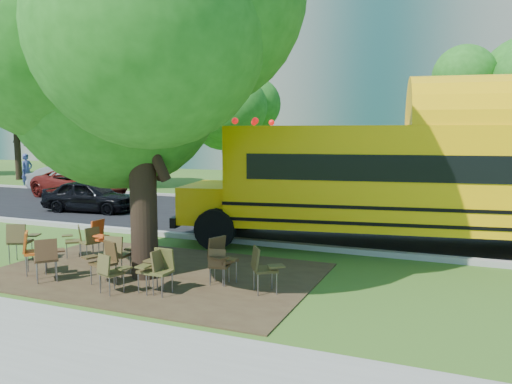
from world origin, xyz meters
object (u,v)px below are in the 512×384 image
at_px(chair_5, 160,267).
at_px(chair_7, 263,265).
at_px(black_car, 90,196).
at_px(chair_11, 118,251).
at_px(main_tree, 139,30).
at_px(chair_12, 220,255).
at_px(school_bus, 453,179).
at_px(pedestrian_a, 27,171).
at_px(bg_car_red, 80,184).
at_px(bg_car_silver, 68,179).
at_px(pedestrian_b, 59,167).
at_px(chair_9, 75,238).
at_px(chair_6, 154,266).
at_px(chair_2, 47,255).
at_px(chair_0, 20,238).
at_px(chair_4, 110,270).
at_px(chair_8, 91,239).
at_px(chair_10, 101,235).
at_px(chair_13, 220,263).
at_px(chair_1, 33,248).
at_px(chair_3, 105,258).

relative_size(chair_5, chair_7, 0.95).
bearing_deg(black_car, chair_11, -141.84).
distance_m(main_tree, chair_12, 4.82).
relative_size(school_bus, black_car, 3.65).
bearing_deg(pedestrian_a, bg_car_red, -107.57).
height_order(chair_11, bg_car_silver, bg_car_silver).
bearing_deg(pedestrian_b, main_tree, 12.82).
xyz_separation_m(main_tree, chair_9, (-2.64, 0.85, -4.62)).
relative_size(school_bus, pedestrian_b, 6.93).
relative_size(school_bus, chair_6, 15.74).
xyz_separation_m(chair_9, bg_car_red, (-7.86, 8.98, 0.20)).
bearing_deg(chair_2, school_bus, -8.53).
relative_size(bg_car_red, pedestrian_b, 2.56).
bearing_deg(bg_car_silver, chair_0, -145.47).
bearing_deg(chair_9, chair_6, -159.32).
bearing_deg(school_bus, black_car, 164.32).
relative_size(chair_4, bg_car_red, 0.16).
xyz_separation_m(chair_7, chair_8, (-4.86, 0.93, -0.08)).
height_order(chair_7, chair_9, chair_7).
bearing_deg(main_tree, chair_9, 162.27).
height_order(chair_8, chair_11, chair_11).
distance_m(chair_8, chair_12, 3.86).
distance_m(chair_9, chair_12, 4.34).
relative_size(school_bus, chair_5, 15.41).
bearing_deg(main_tree, chair_10, 152.72).
distance_m(school_bus, bg_car_silver, 19.62).
bearing_deg(chair_13, pedestrian_b, 132.26).
height_order(chair_12, bg_car_red, bg_car_red).
bearing_deg(chair_5, pedestrian_a, -35.71).
distance_m(bg_car_silver, bg_car_red, 2.68).
distance_m(chair_2, chair_8, 1.96).
bearing_deg(chair_4, main_tree, 109.73).
height_order(school_bus, chair_2, school_bus).
distance_m(chair_2, chair_4, 1.72).
relative_size(chair_10, chair_12, 0.99).
relative_size(chair_9, bg_car_red, 0.16).
distance_m(chair_7, pedestrian_b, 24.56).
bearing_deg(chair_7, bg_car_silver, -161.29).
xyz_separation_m(bg_car_red, pedestrian_a, (-6.00, 2.53, 0.27)).
xyz_separation_m(chair_1, bg_car_silver, (-10.33, 12.13, 0.09)).
bearing_deg(chair_12, bg_car_red, -107.12).
bearing_deg(chair_10, chair_12, 80.46).
height_order(chair_2, chair_5, chair_2).
xyz_separation_m(chair_12, black_car, (-8.82, 6.41, 0.04)).
bearing_deg(chair_11, bg_car_red, 128.27).
xyz_separation_m(chair_1, chair_6, (3.09, -0.04, -0.06)).
xyz_separation_m(black_car, pedestrian_b, (-9.55, 8.31, 0.34)).
relative_size(chair_7, bg_car_red, 0.18).
bearing_deg(bg_car_red, chair_3, -124.55).
height_order(chair_0, chair_6, chair_0).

